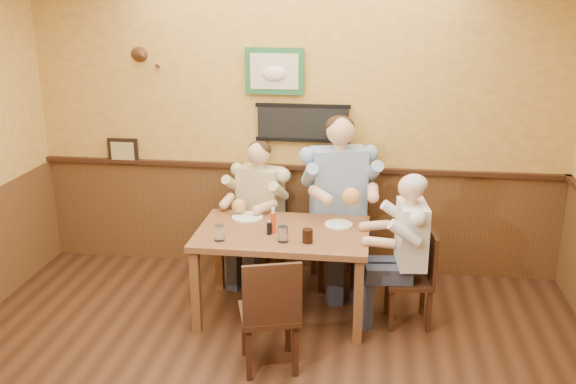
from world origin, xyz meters
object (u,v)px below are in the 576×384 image
object	(u,v)px
chair_back_right	(337,232)
diner_blue_polo	(338,210)
hot_sauce_bottle	(273,221)
water_glass_left	(220,233)
water_glass_mid	(283,234)
pepper_shaker	(269,229)
cola_tumbler	(308,236)
chair_right_end	(409,278)
dining_table	(283,241)
chair_back_left	(261,235)
chair_near_side	(269,311)
diner_tan_shirt	(261,217)
diner_white_elder	(410,259)
salt_shaker	(270,226)

from	to	relation	value
chair_back_right	diner_blue_polo	bearing A→B (deg)	-16.01
chair_back_right	hot_sauce_bottle	distance (m)	0.94
water_glass_left	water_glass_mid	distance (m)	0.50
pepper_shaker	cola_tumbler	bearing A→B (deg)	-21.92
chair_right_end	water_glass_left	bearing A→B (deg)	-86.65
dining_table	diner_blue_polo	size ratio (longest dim) A/B	0.99
chair_back_left	pepper_shaker	xyz separation A→B (m)	(0.21, -0.80, 0.38)
chair_back_right	water_glass_mid	size ratio (longest dim) A/B	8.00
cola_tumbler	pepper_shaker	distance (m)	0.35
chair_near_side	cola_tumbler	size ratio (longest dim) A/B	8.08
dining_table	pepper_shaker	size ratio (longest dim) A/B	14.33
cola_tumbler	diner_tan_shirt	bearing A→B (deg)	120.01
dining_table	diner_blue_polo	bearing A→B (deg)	59.08
dining_table	diner_white_elder	size ratio (longest dim) A/B	1.23
pepper_shaker	dining_table	bearing A→B (deg)	44.33
chair_near_side	diner_white_elder	distance (m)	1.29
chair_near_side	salt_shaker	size ratio (longest dim) A/B	10.52
salt_shaker	pepper_shaker	bearing A→B (deg)	-84.73
diner_white_elder	hot_sauce_bottle	size ratio (longest dim) A/B	6.06
chair_back_right	diner_white_elder	bearing A→B (deg)	-64.14
chair_back_left	diner_tan_shirt	size ratio (longest dim) A/B	0.70
chair_near_side	pepper_shaker	world-z (taller)	chair_near_side
chair_near_side	salt_shaker	world-z (taller)	chair_near_side
chair_right_end	pepper_shaker	xyz separation A→B (m)	(-1.13, -0.08, 0.40)
dining_table	salt_shaker	size ratio (longest dim) A/B	16.64
diner_tan_shirt	water_glass_mid	distance (m)	1.02
dining_table	pepper_shaker	world-z (taller)	pepper_shaker
diner_tan_shirt	salt_shaker	distance (m)	0.78
dining_table	diner_blue_polo	world-z (taller)	diner_blue_polo
hot_sauce_bottle	diner_blue_polo	bearing A→B (deg)	56.50
diner_white_elder	chair_back_right	bearing A→B (deg)	-144.53
chair_near_side	hot_sauce_bottle	world-z (taller)	hot_sauce_bottle
water_glass_mid	cola_tumbler	world-z (taller)	water_glass_mid
water_glass_left	salt_shaker	bearing A→B (deg)	35.68
salt_shaker	pepper_shaker	xyz separation A→B (m)	(0.01, -0.08, 0.01)
diner_blue_polo	water_glass_left	distance (m)	1.30
water_glass_left	chair_near_side	bearing A→B (deg)	-47.49
water_glass_left	water_glass_mid	xyz separation A→B (m)	(0.50, 0.04, -0.00)
chair_near_side	pepper_shaker	xyz separation A→B (m)	(-0.11, 0.70, 0.36)
diner_white_elder	water_glass_left	bearing A→B (deg)	-86.65
chair_near_side	dining_table	bearing A→B (deg)	-106.05
chair_back_right	chair_right_end	bearing A→B (deg)	-64.14
chair_back_left	chair_back_right	world-z (taller)	chair_back_right
diner_white_elder	water_glass_left	xyz separation A→B (m)	(-1.50, -0.26, 0.24)
dining_table	chair_right_end	distance (m)	1.07
chair_back_right	salt_shaker	distance (m)	0.92
chair_back_left	diner_white_elder	distance (m)	1.54
diner_tan_shirt	chair_right_end	bearing A→B (deg)	-10.80
water_glass_left	pepper_shaker	distance (m)	0.41
diner_white_elder	salt_shaker	world-z (taller)	diner_white_elder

